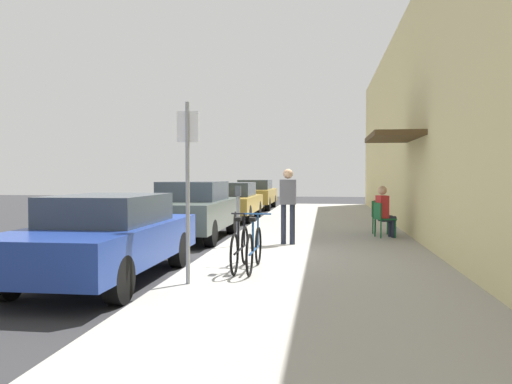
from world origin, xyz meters
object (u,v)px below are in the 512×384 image
(parked_car_2, at_px, (232,201))
(seated_patron_0, at_px, (384,210))
(parked_car_0, at_px, (106,236))
(parked_car_3, at_px, (255,194))
(bicycle_0, at_px, (254,248))
(bicycle_1, at_px, (240,248))
(cafe_chair_0, at_px, (382,217))
(parking_meter, at_px, (238,211))
(street_sign, at_px, (188,178))
(pedestrian_standing, at_px, (288,200))
(cafe_chair_1, at_px, (378,215))
(parked_car_1, at_px, (193,210))

(parked_car_2, height_order, seated_patron_0, seated_patron_0)
(parked_car_0, relative_size, seated_patron_0, 3.41)
(parked_car_2, bearing_deg, parked_car_3, 90.00)
(bicycle_0, distance_m, bicycle_1, 0.24)
(parked_car_3, xyz_separation_m, cafe_chair_0, (4.87, -12.15, -0.12))
(parked_car_2, relative_size, bicycle_1, 2.57)
(parked_car_2, height_order, parking_meter, parking_meter)
(cafe_chair_0, bearing_deg, parking_meter, -149.11)
(parking_meter, bearing_deg, street_sign, -90.72)
(parked_car_0, xyz_separation_m, pedestrian_standing, (2.62, 3.80, 0.41))
(street_sign, height_order, cafe_chair_1, street_sign)
(parked_car_1, bearing_deg, pedestrian_standing, -31.47)
(bicycle_1, distance_m, seated_patron_0, 5.60)
(parked_car_3, height_order, cafe_chair_0, parked_car_3)
(parking_meter, relative_size, bicycle_0, 0.77)
(cafe_chair_1, bearing_deg, cafe_chair_0, -89.98)
(parking_meter, height_order, seated_patron_0, parking_meter)
(parked_car_2, bearing_deg, bicycle_1, -79.02)
(parked_car_3, bearing_deg, cafe_chair_0, -68.17)
(parked_car_0, xyz_separation_m, bicycle_0, (2.30, 0.58, -0.23))
(pedestrian_standing, bearing_deg, bicycle_1, -100.11)
(parked_car_1, xyz_separation_m, cafe_chair_1, (4.87, 0.90, -0.15))
(parked_car_0, height_order, parked_car_1, parked_car_1)
(cafe_chair_0, bearing_deg, pedestrian_standing, -144.69)
(parked_car_1, xyz_separation_m, seated_patron_0, (4.93, 0.00, 0.04))
(parked_car_3, distance_m, bicycle_0, 17.11)
(cafe_chair_0, bearing_deg, street_sign, -119.41)
(street_sign, bearing_deg, parked_car_0, 158.62)
(parked_car_0, height_order, seated_patron_0, seated_patron_0)
(bicycle_1, bearing_deg, cafe_chair_0, 59.48)
(parked_car_0, xyz_separation_m, parking_meter, (1.55, 3.40, 0.18))
(street_sign, bearing_deg, bicycle_1, 65.22)
(parked_car_0, relative_size, bicycle_1, 2.57)
(seated_patron_0, bearing_deg, parked_car_2, 130.36)
(parked_car_1, bearing_deg, parked_car_2, 90.00)
(parked_car_2, xyz_separation_m, bicycle_0, (2.30, -10.62, -0.24))
(bicycle_1, bearing_deg, bicycle_0, -7.12)
(parked_car_0, distance_m, pedestrian_standing, 4.63)
(cafe_chair_1, bearing_deg, bicycle_0, -114.22)
(bicycle_1, relative_size, cafe_chair_1, 1.97)
(parked_car_1, distance_m, pedestrian_standing, 3.09)
(street_sign, height_order, pedestrian_standing, street_sign)
(parked_car_1, bearing_deg, bicycle_1, -66.77)
(parked_car_0, relative_size, pedestrian_standing, 2.59)
(bicycle_1, distance_m, cafe_chair_0, 5.54)
(parked_car_1, relative_size, parked_car_2, 1.00)
(parked_car_1, xyz_separation_m, parked_car_3, (-0.00, 12.14, -0.03))
(cafe_chair_1, bearing_deg, seated_patron_0, -86.29)
(parked_car_1, bearing_deg, cafe_chair_0, -0.16)
(parked_car_3, xyz_separation_m, parking_meter, (1.55, -14.14, 0.14))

